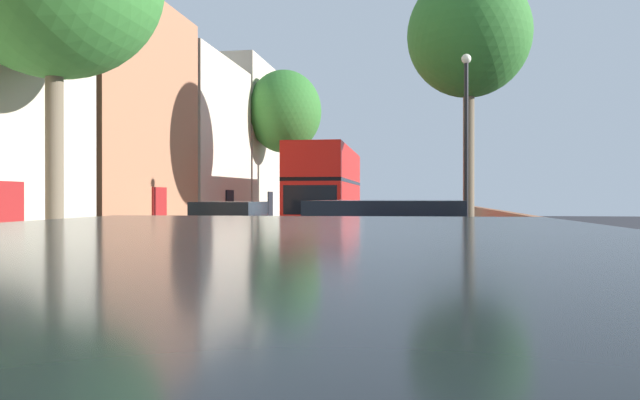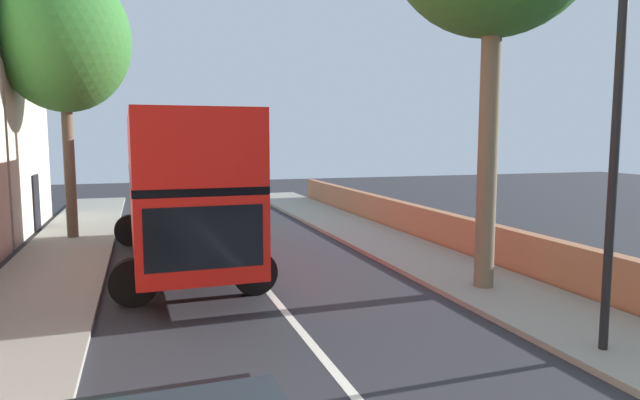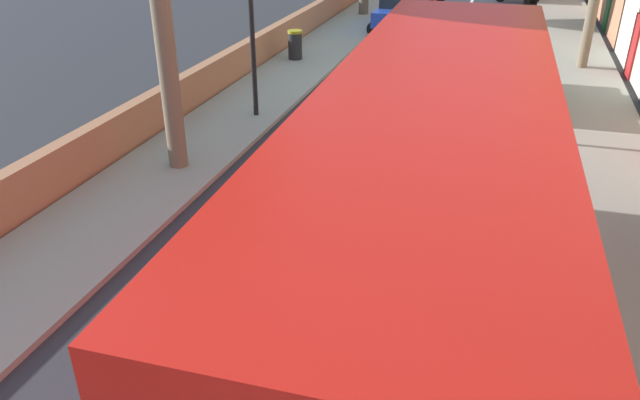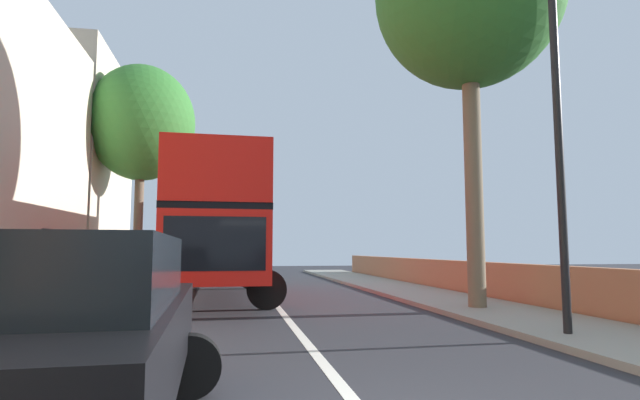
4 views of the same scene
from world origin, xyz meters
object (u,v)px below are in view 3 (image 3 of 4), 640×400
double_decker_bus (431,210)px  parked_car_blue_right_2 (401,10)px  litter_bin_right (295,45)px  parked_car_black_left_1 (509,73)px

double_decker_bus → parked_car_blue_right_2: bearing=-78.9°
parked_car_blue_right_2 → litter_bin_right: (2.80, 6.60, -0.30)m
double_decker_bus → litter_bin_right: (7.00, -14.89, -1.69)m
double_decker_bus → litter_bin_right: size_ratio=9.51×
parked_car_blue_right_2 → litter_bin_right: bearing=67.0°
parked_car_black_left_1 → parked_car_blue_right_2: bearing=-61.7°
double_decker_bus → litter_bin_right: 16.54m
double_decker_bus → parked_car_black_left_1: double_decker_bus is taller
parked_car_blue_right_2 → double_decker_bus: bearing=101.1°
parked_car_blue_right_2 → litter_bin_right: 7.17m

